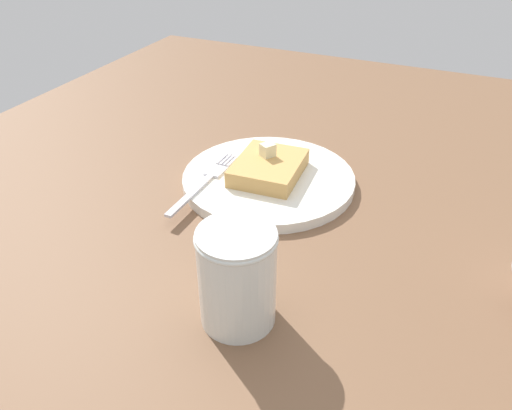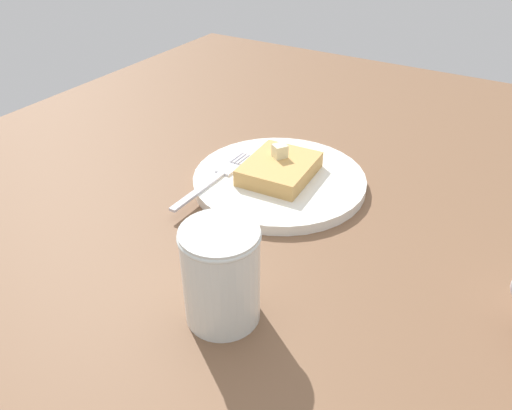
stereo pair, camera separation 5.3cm
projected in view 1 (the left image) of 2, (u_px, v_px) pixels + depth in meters
The scene contains 6 objects.
table_surface at pixel (303, 195), 65.68cm from camera, with size 110.56×110.56×2.54cm, color brown.
plate at pixel (268, 179), 65.29cm from camera, with size 22.42×22.42×1.34cm.
toast_slice_center at pixel (269, 168), 64.38cm from camera, with size 8.08×9.93×2.14cm, color tan.
butter_pat_primary at pixel (267, 150), 64.26cm from camera, with size 1.70×1.53×1.70cm, color beige.
fork at pixel (207, 180), 63.61cm from camera, with size 2.24×16.02×0.36cm.
syrup_jar at pixel (237, 280), 43.55cm from camera, with size 7.09×7.09×9.63cm.
Camera 1 is at (-16.95, 53.04, 36.68)cm, focal length 35.00 mm.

